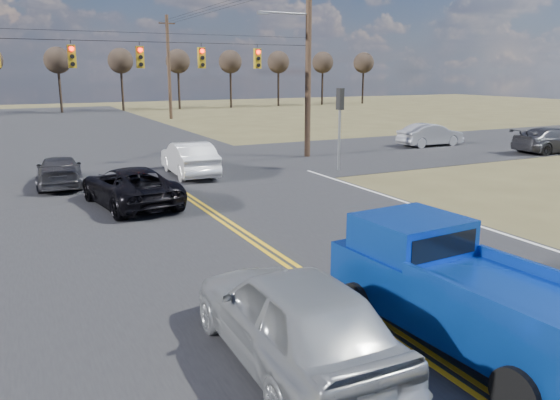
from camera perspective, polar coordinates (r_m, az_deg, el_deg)
name	(u,v)px	position (r m, az deg, el deg)	size (l,w,h in m)	color
ground	(355,309)	(11.26, 7.82, -11.25)	(160.00, 160.00, 0.00)	brown
road_main	(198,204)	(19.87, -8.57, -0.41)	(14.00, 120.00, 0.02)	#28282B
road_cross	(146,169)	(27.45, -13.79, 3.14)	(120.00, 12.00, 0.02)	#28282B
signal_gantry	(152,62)	(26.96, -13.22, 13.82)	(19.60, 4.83, 10.00)	#473323
utility_poles	(145,58)	(26.08, -13.92, 14.17)	(19.60, 58.32, 10.00)	#473323
treeline	(107,54)	(35.87, -17.64, 14.36)	(87.00, 117.80, 7.40)	#33261C
pickup_truck	(459,291)	(9.97, 18.24, -9.03)	(2.42, 5.49, 2.02)	black
silver_suv	(293,316)	(8.93, 1.33, -12.01)	(1.97, 4.90, 1.67)	#999DA1
black_suv	(130,186)	(19.95, -15.40, 1.38)	(2.33, 5.05, 1.40)	black
white_car_queue	(189,159)	(25.29, -9.47, 4.29)	(1.64, 4.71, 1.55)	silver
dgrey_car_queue	(60,172)	(24.30, -22.05, 2.77)	(1.75, 4.30, 1.25)	#302F34
cross_car_east_near	(430,135)	(36.25, 15.44, 6.57)	(4.35, 1.52, 1.43)	#A8AAB0
cross_car_east_far	(552,140)	(35.84, 26.53, 5.61)	(5.03, 2.05, 1.46)	#2D2D32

